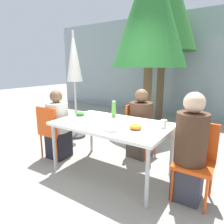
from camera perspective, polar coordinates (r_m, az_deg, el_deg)
ground_plane at (r=2.96m, az=0.00°, el=-16.84°), size 24.00×24.00×0.00m
building_facade at (r=6.38m, az=21.20°, el=12.25°), size 10.00×0.20×3.00m
dining_table at (r=2.69m, az=0.00°, el=-4.18°), size 1.53×0.93×0.73m
chair_left at (r=3.33m, az=-16.78°, el=-4.54°), size 0.42×0.42×0.86m
person_left at (r=3.34m, az=-15.20°, el=-4.07°), size 0.35×0.35×1.11m
chair_right at (r=2.45m, az=22.84°, el=-11.34°), size 0.40×0.40×0.86m
person_right at (r=2.36m, az=21.41°, el=-10.19°), size 0.34×0.34×1.21m
chair_far at (r=3.38m, az=7.43°, el=-3.84°), size 0.44×0.44×0.86m
person_far at (r=3.30m, az=8.15°, el=-3.95°), size 0.37×0.37×1.12m
closed_umbrella at (r=4.13m, az=-10.79°, el=13.61°), size 0.36×0.36×2.15m
plate_0 at (r=2.38m, az=6.74°, el=-4.56°), size 0.28×0.28×0.08m
plate_1 at (r=3.05m, az=-9.07°, el=-0.79°), size 0.25×0.25×0.07m
bottle at (r=2.96m, az=0.54°, el=0.78°), size 0.07×0.07×0.24m
drinking_cup at (r=2.53m, az=14.57°, el=-3.30°), size 0.08×0.08×0.10m
salad_bowl at (r=2.36m, az=-0.16°, el=-4.53°), size 0.18×0.18×0.06m
tree_behind_left at (r=5.98m, az=14.83°, el=28.49°), size 1.74×1.74×4.42m
tree_behind_right at (r=4.94m, az=10.96°, el=26.94°), size 1.68×1.68×3.97m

